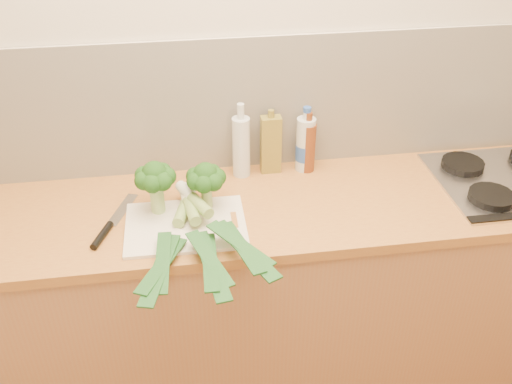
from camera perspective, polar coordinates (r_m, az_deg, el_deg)
room_shell at (r=2.25m, az=-1.07°, el=8.69°), size 3.50×3.50×3.50m
counter at (r=2.42m, az=0.03°, el=-9.98°), size 3.20×0.62×0.90m
gas_hob at (r=2.46m, az=24.25°, el=1.14°), size 0.58×0.50×0.04m
chopping_board at (r=2.03m, az=-7.04°, el=-3.34°), size 0.42×0.31×0.01m
broccoli_left at (r=2.02m, az=-10.07°, el=1.36°), size 0.15×0.15×0.20m
broccoli_right at (r=2.04m, az=-5.05°, el=1.40°), size 0.14×0.15×0.18m
leek_front at (r=1.98m, az=-7.90°, el=-3.36°), size 0.23×0.64×0.04m
leek_mid at (r=1.95m, az=-5.95°, el=-3.24°), size 0.15×0.64×0.04m
leek_back at (r=1.94m, az=-4.36°, el=-2.56°), size 0.30×0.58×0.04m
chefs_knife at (r=2.06m, az=-14.64°, el=-3.56°), size 0.15×0.33×0.03m
oil_tin at (r=2.27m, az=1.48°, el=4.81°), size 0.08×0.05×0.27m
glass_bottle at (r=2.24m, az=-1.49°, el=4.64°), size 0.07×0.07×0.31m
amber_bottle at (r=2.29m, az=5.17°, el=4.57°), size 0.06×0.06×0.26m
water_bottle at (r=2.30m, az=4.94°, el=4.64°), size 0.08×0.08×0.26m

